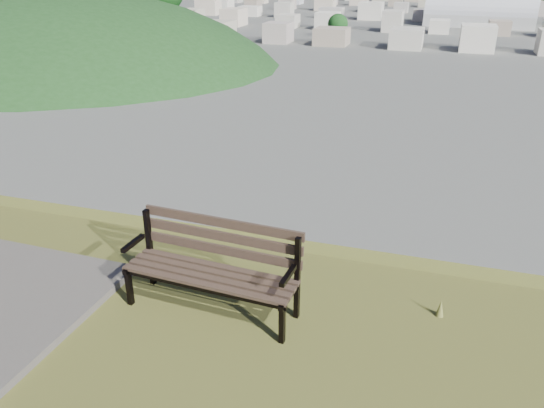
% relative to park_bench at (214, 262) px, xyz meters
% --- Properties ---
extents(park_bench, '(1.74, 0.66, 0.89)m').
position_rel_park_bench_xyz_m(park_bench, '(0.00, 0.00, 0.00)').
color(park_bench, '#412F25').
rests_on(park_bench, hilltop_mesa).
extents(arena, '(51.79, 27.24, 20.88)m').
position_rel_park_bench_xyz_m(arena, '(16.27, 279.85, -20.58)').
color(arena, silver).
rests_on(arena, ground).
extents(green_wooded_hill, '(175.21, 140.17, 87.60)m').
position_rel_park_bench_xyz_m(green_wooded_hill, '(-118.21, 134.93, -25.38)').
color(green_wooded_hill, '#163514').
rests_on(green_wooded_hill, ground).
extents(city_blocks, '(395.00, 361.00, 7.00)m').
position_rel_park_bench_xyz_m(city_blocks, '(-0.24, 391.75, -22.01)').
color(city_blocks, beige).
rests_on(city_blocks, ground).
extents(city_trees, '(406.52, 387.20, 9.98)m').
position_rel_park_bench_xyz_m(city_trees, '(-26.63, 316.30, -20.67)').
color(city_trees, '#37241B').
rests_on(city_trees, ground).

